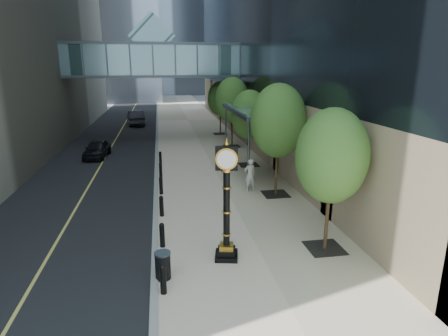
{
  "coord_description": "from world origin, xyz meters",
  "views": [
    {
      "loc": [
        -2.55,
        -9.53,
        7.01
      ],
      "look_at": [
        0.14,
        6.34,
        2.6
      ],
      "focal_mm": 30.0,
      "sensor_mm": 36.0,
      "label": 1
    }
  ],
  "objects": [
    {
      "name": "car_near",
      "position": [
        -7.59,
        20.45,
        0.69
      ],
      "size": [
        1.95,
        4.06,
        1.34
      ],
      "primitive_type": "imported",
      "rotation": [
        0.0,
        0.0,
        -0.1
      ],
      "color": "black",
      "rests_on": "road"
    },
    {
      "name": "pedestrian",
      "position": [
        2.31,
        10.29,
        1.02
      ],
      "size": [
        0.78,
        0.6,
        1.91
      ],
      "primitive_type": "imported",
      "rotation": [
        0.0,
        0.0,
        3.36
      ],
      "color": "beige",
      "rests_on": "sidewalk"
    },
    {
      "name": "sidewalk",
      "position": [
        1.0,
        40.0,
        0.03
      ],
      "size": [
        8.0,
        180.0,
        0.06
      ],
      "primitive_type": "cube",
      "color": "beige",
      "rests_on": "ground"
    },
    {
      "name": "street_clock",
      "position": [
        -0.35,
        2.89,
        1.99
      ],
      "size": [
        0.99,
        0.99,
        4.44
      ],
      "rotation": [
        0.0,
        0.0,
        -0.21
      ],
      "color": "black",
      "rests_on": "sidewalk"
    },
    {
      "name": "entrance_canopy",
      "position": [
        3.48,
        14.0,
        4.19
      ],
      "size": [
        3.0,
        8.0,
        4.38
      ],
      "color": "#383F44",
      "rests_on": "ground"
    },
    {
      "name": "street_trees",
      "position": [
        3.6,
        15.82,
        3.93
      ],
      "size": [
        2.97,
        28.67,
        6.1
      ],
      "color": "black",
      "rests_on": "sidewalk"
    },
    {
      "name": "skywalk",
      "position": [
        -3.0,
        28.0,
        7.71
      ],
      "size": [
        17.0,
        4.2,
        5.8
      ],
      "color": "slate",
      "rests_on": "ground"
    },
    {
      "name": "curb",
      "position": [
        -3.0,
        40.0,
        0.04
      ],
      "size": [
        0.25,
        180.0,
        0.07
      ],
      "primitive_type": "cube",
      "color": "gray",
      "rests_on": "ground"
    },
    {
      "name": "bollard_row",
      "position": [
        -2.7,
        9.0,
        0.51
      ],
      "size": [
        0.2,
        16.2,
        0.9
      ],
      "color": "black",
      "rests_on": "sidewalk"
    },
    {
      "name": "road",
      "position": [
        -7.0,
        40.0,
        0.01
      ],
      "size": [
        8.0,
        180.0,
        0.02
      ],
      "primitive_type": "cube",
      "color": "black",
      "rests_on": "ground"
    },
    {
      "name": "car_far",
      "position": [
        -5.56,
        37.21,
        0.87
      ],
      "size": [
        2.5,
        5.38,
        1.71
      ],
      "primitive_type": "imported",
      "rotation": [
        0.0,
        0.0,
        3.28
      ],
      "color": "black",
      "rests_on": "road"
    },
    {
      "name": "ground",
      "position": [
        0.0,
        0.0,
        0.0
      ],
      "size": [
        320.0,
        320.0,
        0.0
      ],
      "primitive_type": "plane",
      "color": "gray",
      "rests_on": "ground"
    },
    {
      "name": "trash_bin",
      "position": [
        -2.7,
        1.88,
        0.51
      ],
      "size": [
        0.59,
        0.59,
        0.9
      ],
      "primitive_type": "cylinder",
      "rotation": [
        0.0,
        0.0,
        -0.16
      ],
      "color": "black",
      "rests_on": "sidewalk"
    }
  ]
}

